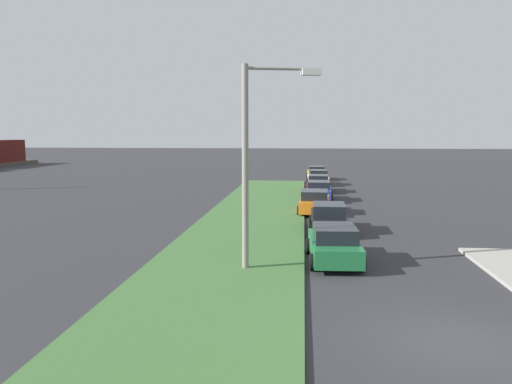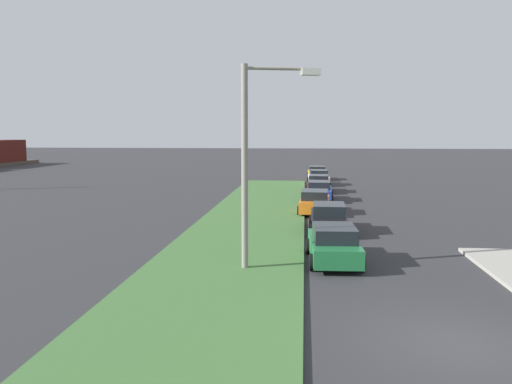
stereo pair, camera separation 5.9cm
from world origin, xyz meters
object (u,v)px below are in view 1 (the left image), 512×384
at_px(parked_car_blue, 319,191).
at_px(parked_car_red, 319,184).
at_px(parked_car_green, 334,244).
at_px(parked_car_white, 318,178).
at_px(streetlight, 255,152).
at_px(parked_car_yellow, 316,173).
at_px(parked_car_black, 329,218).
at_px(parked_car_orange, 315,202).

relative_size(parked_car_blue, parked_car_red, 0.99).
bearing_deg(parked_car_green, parked_car_white, -2.77).
relative_size(parked_car_red, parked_car_white, 1.00).
bearing_deg(streetlight, parked_car_yellow, -4.90).
xyz_separation_m(parked_car_black, parked_car_red, (17.55, 0.03, 0.00)).
bearing_deg(streetlight, parked_car_red, -6.90).
xyz_separation_m(parked_car_green, parked_car_red, (23.74, -0.06, 0.00)).
height_order(parked_car_green, parked_car_blue, same).
bearing_deg(parked_car_black, parked_car_white, 0.62).
relative_size(parked_car_white, streetlight, 0.59).
relative_size(parked_car_orange, parked_car_blue, 1.00).
distance_m(parked_car_black, parked_car_orange, 6.02).
bearing_deg(parked_car_black, parked_car_yellow, 0.70).
distance_m(parked_car_black, parked_car_blue, 12.02).
bearing_deg(parked_car_yellow, parked_car_red, 177.83).
relative_size(parked_car_blue, parked_car_yellow, 1.00).
relative_size(parked_car_black, parked_car_red, 0.98).
xyz_separation_m(parked_car_orange, parked_car_red, (11.57, -0.57, 0.00)).
bearing_deg(parked_car_yellow, streetlight, 173.37).
relative_size(parked_car_blue, streetlight, 0.58).
relative_size(parked_car_green, parked_car_white, 1.00).
distance_m(parked_car_red, parked_car_white, 5.89).
relative_size(parked_car_white, parked_car_yellow, 1.01).
bearing_deg(parked_car_orange, parked_car_white, 0.50).
bearing_deg(streetlight, parked_car_white, -5.81).
xyz_separation_m(parked_car_green, parked_car_white, (29.63, -0.17, 0.00)).
bearing_deg(parked_car_blue, parked_car_green, -177.56).
height_order(parked_car_black, parked_car_yellow, same).
relative_size(parked_car_red, streetlight, 0.59).
bearing_deg(parked_car_green, parked_car_orange, -0.03).
xyz_separation_m(parked_car_black, parked_car_blue, (12.02, 0.15, 0.00)).
distance_m(parked_car_orange, parked_car_white, 17.47).
relative_size(parked_car_black, parked_car_orange, 0.99).
xyz_separation_m(parked_car_blue, streetlight, (-19.68, 2.93, 3.67)).
distance_m(parked_car_red, parked_car_yellow, 11.43).
bearing_deg(parked_car_orange, streetlight, 172.44).
relative_size(parked_car_green, streetlight, 0.58).
xyz_separation_m(parked_car_orange, streetlight, (-13.64, 2.48, 3.67)).
height_order(parked_car_blue, streetlight, streetlight).
distance_m(parked_car_blue, parked_car_white, 11.42).
relative_size(parked_car_black, parked_car_yellow, 0.99).
bearing_deg(parked_car_orange, parked_car_black, -171.53).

